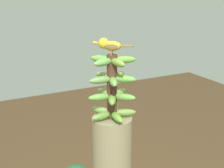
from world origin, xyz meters
name	(u,v)px	position (x,y,z in m)	size (l,w,h in m)	color
banana_bunch	(112,87)	(0.00, 0.00, 1.38)	(0.27, 0.27, 0.36)	#4C2D1E
perched_bird	(109,45)	(0.01, -0.01, 1.61)	(0.17, 0.15, 0.09)	#C68933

